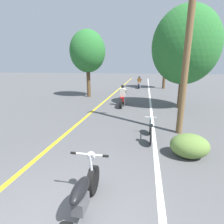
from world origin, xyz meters
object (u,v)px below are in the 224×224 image
Objects in this scene: motorcycle_rider_far at (139,83)px; bicycle_parked at (150,131)px; roadside_tree_left at (88,52)px; roadside_tree_right_near at (185,46)px; motorcycle_rider_lead at (122,98)px; utility_pole at (189,37)px; roadside_tree_right_far at (166,49)px; motorcycle_foreground at (81,198)px.

motorcycle_rider_far reaches higher than bicycle_parked.
motorcycle_rider_far is at bearing 59.96° from roadside_tree_left.
motorcycle_rider_far is at bearing 106.69° from roadside_tree_right_near.
motorcycle_rider_far is at bearing 86.03° from motorcycle_rider_lead.
utility_pole reaches higher than roadside_tree_right_near.
utility_pole reaches higher than roadside_tree_right_far.
motorcycle_rider_far is at bearing 93.82° from bicycle_parked.
roadside_tree_right_near is 10.78m from motorcycle_rider_far.
roadside_tree_right_far reaches higher than roadside_tree_left.
bicycle_parked is (1.02, -15.29, -0.21)m from motorcycle_rider_far.
roadside_tree_left is (-6.89, -7.07, -0.72)m from roadside_tree_right_far.
motorcycle_foreground is (-3.18, -9.16, -3.31)m from roadside_tree_right_near.
motorcycle_rider_lead is at bearing 108.14° from bicycle_parked.
motorcycle_foreground is 1.02× the size of motorcycle_rider_far.
roadside_tree_right_far is 4.83m from motorcycle_rider_far.
roadside_tree_left is 2.69× the size of motorcycle_foreground.
roadside_tree_right_near is at bearing 2.85° from motorcycle_rider_lead.
bicycle_parked is (-1.94, -5.43, -3.39)m from roadside_tree_right_near.
roadside_tree_right_near reaches higher than motorcycle_rider_far.
motorcycle_rider_far is (-2.96, 9.86, -3.18)m from roadside_tree_right_near.
utility_pole is at bearing 62.59° from motorcycle_foreground.
motorcycle_rider_lead reaches higher than motorcycle_foreground.
roadside_tree_left is at bearing 137.37° from motorcycle_rider_lead.
motorcycle_rider_lead is (-2.87, 4.37, -3.06)m from utility_pole.
roadside_tree_left reaches higher than motorcycle_foreground.
motorcycle_rider_lead is at bearing 123.25° from utility_pole.
utility_pole is 6.08m from motorcycle_foreground.
roadside_tree_right_near is 4.86m from motorcycle_rider_lead.
motorcycle_rider_far is (0.22, 19.02, 0.13)m from motorcycle_foreground.
bicycle_parked is at bearing -96.79° from roadside_tree_right_far.
motorcycle_foreground is (-3.07, -19.12, -4.03)m from roadside_tree_right_far.
motorcycle_rider_far reaches higher than motorcycle_rider_lead.
motorcycle_foreground is 1.25× the size of bicycle_parked.
motorcycle_rider_far is 15.33m from bicycle_parked.
motorcycle_rider_far reaches higher than motorcycle_foreground.
roadside_tree_right_near is 3.70× the size of bicycle_parked.
roadside_tree_left is at bearing -134.22° from roadside_tree_right_far.
roadside_tree_left is 8.66m from motorcycle_rider_far.
motorcycle_rider_lead is at bearing -42.63° from roadside_tree_left.
roadside_tree_left is 2.64× the size of motorcycle_rider_lead.
utility_pole is 3.56m from bicycle_parked.
roadside_tree_right_far is at bearing 90.61° from roadside_tree_right_near.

